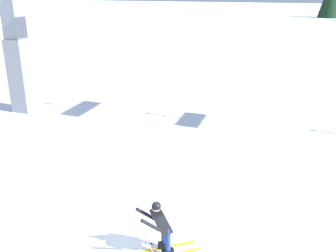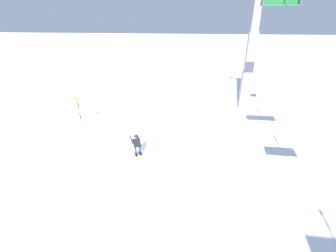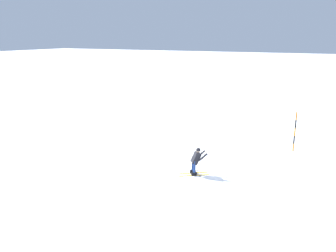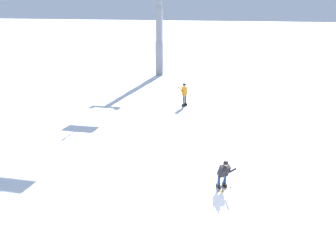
% 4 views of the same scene
% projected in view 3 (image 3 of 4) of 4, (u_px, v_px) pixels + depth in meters
% --- Properties ---
extents(ground_plane, '(260.00, 260.00, 0.00)m').
position_uv_depth(ground_plane, '(208.00, 179.00, 16.33)').
color(ground_plane, white).
extents(skier_carving_main, '(1.51, 1.27, 1.49)m').
position_uv_depth(skier_carving_main, '(196.00, 160.00, 16.74)').
color(skier_carving_main, yellow).
rests_on(skier_carving_main, ground_plane).
extents(trail_marker_pole, '(0.07, 0.28, 2.42)m').
position_uv_depth(trail_marker_pole, '(295.00, 131.00, 19.95)').
color(trail_marker_pole, orange).
rests_on(trail_marker_pole, ground_plane).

